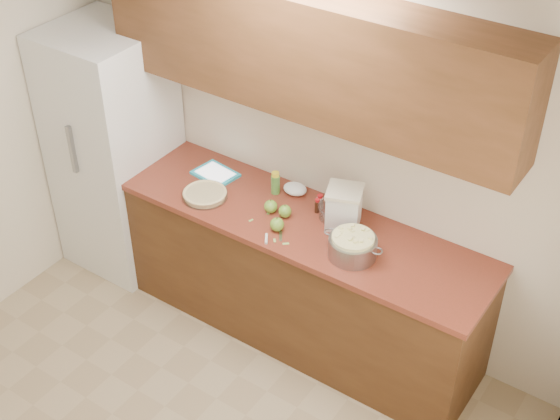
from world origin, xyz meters
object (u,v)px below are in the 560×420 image
Objects in this scene: pie at (205,194)px; flour_canister at (344,207)px; colander at (353,246)px; tablet at (215,174)px.

pie is 0.91m from flour_canister.
colander reaches higher than tablet.
tablet is (-0.10, 0.24, -0.01)m from pie.
flour_canister is at bearing 16.12° from pie.
colander is at bearing -1.86° from tablet.
pie is 1.08× the size of flour_canister.
flour_canister reaches higher than pie.
tablet is at bearing 113.36° from pie.
pie is 0.26m from tablet.
tablet is (-1.16, 0.21, -0.06)m from colander.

